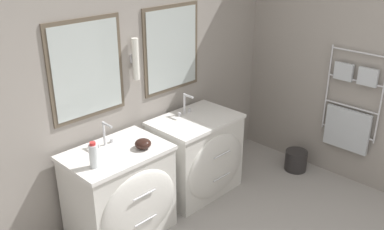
# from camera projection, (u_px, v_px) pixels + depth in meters

# --- Properties ---
(wall_back) EXTENTS (5.36, 0.14, 2.60)m
(wall_back) POSITION_uv_depth(u_px,v_px,m) (127.00, 76.00, 3.93)
(wall_back) COLOR gray
(wall_back) RESTS_ON ground_plane
(wall_right) EXTENTS (0.13, 4.33, 2.60)m
(wall_right) POSITION_uv_depth(u_px,v_px,m) (351.00, 63.00, 4.38)
(wall_right) COLOR gray
(wall_right) RESTS_ON ground_plane
(vanity_left) EXTENTS (0.87, 0.66, 0.83)m
(vanity_left) POSITION_uv_depth(u_px,v_px,m) (122.00, 193.00, 3.73)
(vanity_left) COLOR silver
(vanity_left) RESTS_ON ground_plane
(vanity_right) EXTENTS (0.87, 0.66, 0.83)m
(vanity_right) POSITION_uv_depth(u_px,v_px,m) (198.00, 155.00, 4.36)
(vanity_right) COLOR silver
(vanity_right) RESTS_ON ground_plane
(faucet_left) EXTENTS (0.17, 0.14, 0.22)m
(faucet_left) POSITION_uv_depth(u_px,v_px,m) (105.00, 134.00, 3.65)
(faucet_left) COLOR silver
(faucet_left) RESTS_ON vanity_left
(faucet_right) EXTENTS (0.17, 0.14, 0.22)m
(faucet_right) POSITION_uv_depth(u_px,v_px,m) (185.00, 104.00, 4.28)
(faucet_right) COLOR silver
(faucet_right) RESTS_ON vanity_right
(toiletry_bottle) EXTENTS (0.07, 0.07, 0.22)m
(toiletry_bottle) POSITION_uv_depth(u_px,v_px,m) (94.00, 155.00, 3.31)
(toiletry_bottle) COLOR silver
(toiletry_bottle) RESTS_ON vanity_left
(amenity_bowl) EXTENTS (0.14, 0.14, 0.09)m
(amenity_bowl) POSITION_uv_depth(u_px,v_px,m) (143.00, 144.00, 3.63)
(amenity_bowl) COLOR black
(amenity_bowl) RESTS_ON vanity_left
(waste_bin) EXTENTS (0.25, 0.25, 0.23)m
(waste_bin) POSITION_uv_depth(u_px,v_px,m) (296.00, 160.00, 4.89)
(waste_bin) COLOR #282626
(waste_bin) RESTS_ON ground_plane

